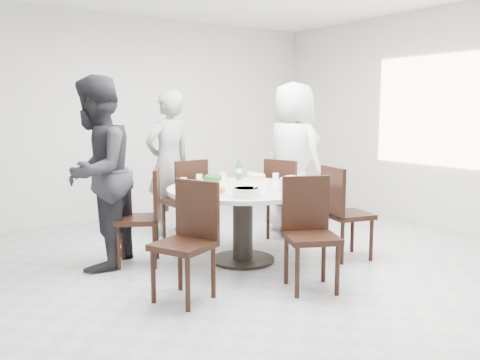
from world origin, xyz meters
TOP-DOWN VIEW (x-y plane):
  - floor at (0.00, 0.00)m, footprint 6.00×6.00m
  - wall_back at (0.00, 3.00)m, footprint 6.00×0.01m
  - wall_right at (3.00, 0.00)m, footprint 0.01×6.00m
  - window at (2.98, 0.00)m, footprint 0.04×2.20m
  - dining_table at (0.05, 0.31)m, footprint 1.50×1.50m
  - chair_ne at (1.01, 0.75)m, footprint 0.54×0.54m
  - chair_n at (-0.03, 1.41)m, footprint 0.44×0.44m
  - chair_nw at (-0.86, 0.80)m, footprint 0.57×0.57m
  - chair_sw at (-0.94, -0.30)m, footprint 0.55×0.55m
  - chair_s at (0.06, -0.69)m, footprint 0.56×0.56m
  - chair_se at (1.00, -0.21)m, footprint 0.51×0.51m
  - diner_right at (1.28, 0.98)m, footprint 0.67×0.95m
  - diner_middle at (-0.03, 1.77)m, footprint 0.70×0.53m
  - diner_left at (-1.20, 0.94)m, footprint 1.11×1.13m
  - dish_greens at (-0.02, 0.76)m, footprint 0.25×0.25m
  - dish_pale at (0.43, 0.59)m, footprint 0.25×0.25m
  - dish_orange at (-0.38, 0.46)m, footprint 0.23×0.23m
  - dish_redbrown at (0.51, 0.14)m, footprint 0.29×0.29m
  - dish_tofu at (-0.42, 0.09)m, footprint 0.28×0.28m
  - rice_bowl at (0.32, -0.11)m, footprint 0.25×0.25m
  - soup_bowl at (-0.22, -0.14)m, footprint 0.26×0.26m
  - beverage_bottle at (0.35, 0.81)m, footprint 0.07×0.07m
  - tea_cups at (0.05, 0.93)m, footprint 0.07×0.07m
  - chopsticks at (0.08, 1.00)m, footprint 0.24×0.04m

SIDE VIEW (x-z plane):
  - floor at x=0.00m, z-range -0.01..0.01m
  - dining_table at x=0.05m, z-range 0.00..0.75m
  - chair_ne at x=1.01m, z-range 0.00..0.95m
  - chair_n at x=-0.03m, z-range 0.00..0.95m
  - chair_nw at x=-0.86m, z-range 0.00..0.95m
  - chair_sw at x=-0.94m, z-range 0.00..0.95m
  - chair_s at x=0.06m, z-range 0.00..0.95m
  - chair_se at x=1.00m, z-range 0.00..0.95m
  - chopsticks at x=0.08m, z-range 0.75..0.76m
  - dish_orange at x=-0.38m, z-range 0.75..0.81m
  - dish_greens at x=-0.02m, z-range 0.75..0.81m
  - dish_pale at x=0.43m, z-range 0.75..0.82m
  - dish_redbrown at x=0.51m, z-range 0.75..0.82m
  - dish_tofu at x=-0.42m, z-range 0.75..0.82m
  - soup_bowl at x=-0.22m, z-range 0.75..0.83m
  - tea_cups at x=0.05m, z-range 0.75..0.83m
  - rice_bowl at x=0.32m, z-range 0.75..0.86m
  - beverage_bottle at x=0.35m, z-range 0.75..0.98m
  - diner_middle at x=-0.03m, z-range 0.00..1.75m
  - diner_left at x=-1.20m, z-range 0.00..1.84m
  - diner_right at x=1.28m, z-range 0.00..1.85m
  - wall_back at x=0.00m, z-range 0.00..2.80m
  - wall_right at x=3.00m, z-range 0.00..2.80m
  - window at x=2.98m, z-range 0.80..2.20m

